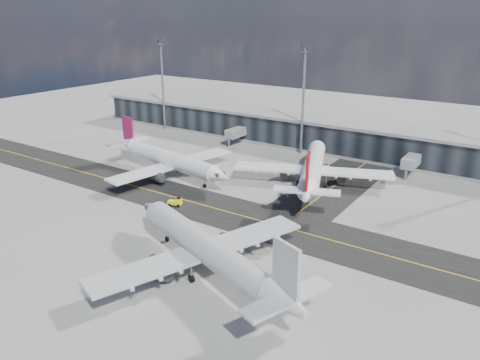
# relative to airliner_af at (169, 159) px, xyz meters

# --- Properties ---
(ground) EXTENTS (300.00, 300.00, 0.00)m
(ground) POSITION_rel_airliner_af_xyz_m (17.81, -14.09, -3.89)
(ground) COLOR gray
(ground) RESTS_ON ground
(taxiway_lanes) EXTENTS (180.00, 63.00, 0.03)m
(taxiway_lanes) POSITION_rel_airliner_af_xyz_m (21.72, -3.35, -3.87)
(taxiway_lanes) COLOR black
(taxiway_lanes) RESTS_ON ground
(terminal_concourse) EXTENTS (152.00, 19.80, 8.80)m
(terminal_concourse) POSITION_rel_airliner_af_xyz_m (17.85, 40.84, 0.21)
(terminal_concourse) COLOR black
(terminal_concourse) RESTS_ON ground
(floodlight_masts) EXTENTS (102.50, 0.70, 28.90)m
(floodlight_masts) POSITION_rel_airliner_af_xyz_m (17.81, 33.91, 11.72)
(floodlight_masts) COLOR gray
(floodlight_masts) RESTS_ON ground
(airliner_af) EXTENTS (39.63, 33.95, 11.76)m
(airliner_af) POSITION_rel_airliner_af_xyz_m (0.00, 0.00, 0.00)
(airliner_af) COLOR white
(airliner_af) RESTS_ON ground
(airliner_redtail) EXTENTS (34.75, 40.17, 12.35)m
(airliner_redtail) POSITION_rel_airliner_af_xyz_m (31.49, 12.24, 0.20)
(airliner_redtail) COLOR white
(airliner_redtail) RESTS_ON ground
(airliner_near) EXTENTS (40.37, 34.89, 12.35)m
(airliner_near) POSITION_rel_airliner_af_xyz_m (34.97, -30.46, 0.19)
(airliner_near) COLOR #BBBEC0
(airliner_near) RESTS_ON ground
(baggage_tug) EXTENTS (3.09, 2.28, 1.75)m
(baggage_tug) POSITION_rel_airliner_af_xyz_m (13.83, -13.45, -3.01)
(baggage_tug) COLOR #F7FB0D
(baggage_tug) RESTS_ON ground
(service_van) EXTENTS (4.57, 5.15, 1.32)m
(service_van) POSITION_rel_airliner_af_xyz_m (28.72, 25.35, -3.22)
(service_van) COLOR white
(service_van) RESTS_ON ground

